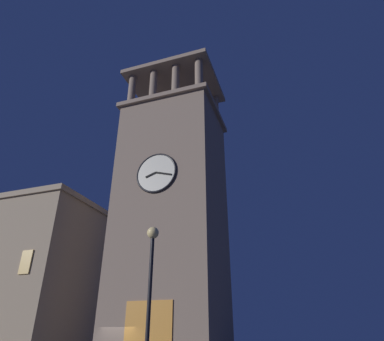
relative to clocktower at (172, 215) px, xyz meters
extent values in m
cube|color=gray|center=(0.00, -0.02, -0.67)|extent=(7.72, 6.62, 20.17)
cube|color=gray|center=(0.00, -0.02, 9.62)|extent=(8.32, 7.22, 0.40)
cylinder|color=gray|center=(-3.26, 2.69, 11.54)|extent=(0.70, 0.70, 3.44)
cylinder|color=gray|center=(-1.09, 2.69, 11.54)|extent=(0.70, 0.70, 3.44)
cylinder|color=gray|center=(1.09, 2.69, 11.54)|extent=(0.70, 0.70, 3.44)
cylinder|color=gray|center=(3.26, 2.69, 11.54)|extent=(0.70, 0.70, 3.44)
cylinder|color=gray|center=(-3.26, -2.73, 11.54)|extent=(0.70, 0.70, 3.44)
cylinder|color=gray|center=(-1.09, -2.73, 11.54)|extent=(0.70, 0.70, 3.44)
cylinder|color=gray|center=(1.09, -2.73, 11.54)|extent=(0.70, 0.70, 3.44)
cylinder|color=gray|center=(3.26, -2.73, 11.54)|extent=(0.70, 0.70, 3.44)
cube|color=gray|center=(0.00, -0.02, 13.45)|extent=(8.32, 7.22, 0.40)
cylinder|color=black|center=(0.00, -0.02, 15.16)|extent=(0.12, 0.12, 3.01)
cylinder|color=silver|center=(0.00, 3.35, 2.27)|extent=(3.14, 0.12, 3.14)
torus|color=black|center=(0.00, 3.37, 2.27)|extent=(3.30, 0.16, 3.30)
cube|color=black|center=(0.41, 3.45, 2.13)|extent=(0.85, 0.06, 0.40)
cube|color=black|center=(-0.64, 3.45, 2.08)|extent=(1.31, 0.06, 0.50)
cube|color=orange|center=(0.00, 3.24, -8.76)|extent=(3.20, 0.24, 4.00)
cube|color=gray|center=(18.12, -1.06, 2.37)|extent=(19.28, 9.23, 0.50)
cube|color=#E0B259|center=(10.56, 3.41, -3.68)|extent=(1.00, 0.12, 1.80)
cylinder|color=black|center=(-4.56, 12.81, -8.20)|extent=(0.14, 0.14, 5.12)
sphere|color=#F9DB8C|center=(-4.56, 12.81, -5.42)|extent=(0.44, 0.44, 0.44)
camera|label=1|loc=(-9.84, 23.78, -8.95)|focal=31.17mm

